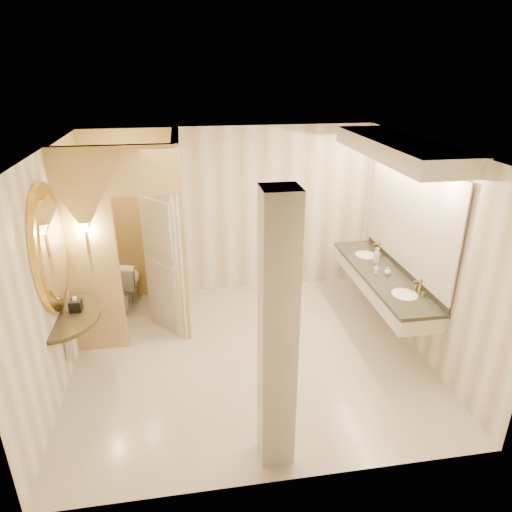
{
  "coord_description": "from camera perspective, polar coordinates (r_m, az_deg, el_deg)",
  "views": [
    {
      "loc": [
        -0.71,
        -4.99,
        3.58
      ],
      "look_at": [
        0.12,
        0.2,
        1.33
      ],
      "focal_mm": 32.0,
      "sensor_mm": 36.0,
      "label": 1
    }
  ],
  "objects": [
    {
      "name": "floor",
      "position": [
        6.18,
        -0.8,
        -12.25
      ],
      "size": [
        4.5,
        4.5,
        0.0
      ],
      "primitive_type": "plane",
      "color": "beige",
      "rests_on": "ground"
    },
    {
      "name": "ceiling",
      "position": [
        5.12,
        -0.97,
        13.23
      ],
      "size": [
        4.5,
        4.5,
        0.0
      ],
      "primitive_type": "plane",
      "rotation": [
        3.14,
        0.0,
        0.0
      ],
      "color": "white",
      "rests_on": "wall_back"
    },
    {
      "name": "wall_back",
      "position": [
        7.37,
        -3.13,
        5.48
      ],
      "size": [
        4.5,
        0.02,
        2.7
      ],
      "primitive_type": "cube",
      "color": "white",
      "rests_on": "floor"
    },
    {
      "name": "wall_front",
      "position": [
        3.8,
        3.59,
        -12.85
      ],
      "size": [
        4.5,
        0.02,
        2.7
      ],
      "primitive_type": "cube",
      "color": "white",
      "rests_on": "floor"
    },
    {
      "name": "wall_left",
      "position": [
        5.68,
        -23.98,
        -2.11
      ],
      "size": [
        0.02,
        4.0,
        2.7
      ],
      "primitive_type": "cube",
      "color": "white",
      "rests_on": "floor"
    },
    {
      "name": "wall_right",
      "position": [
        6.22,
        20.1,
        0.64
      ],
      "size": [
        0.02,
        4.0,
        2.7
      ],
      "primitive_type": "cube",
      "color": "white",
      "rests_on": "floor"
    },
    {
      "name": "toilet_closet",
      "position": [
        6.36,
        -12.33,
        2.39
      ],
      "size": [
        1.5,
        1.55,
        2.7
      ],
      "color": "tan",
      "rests_on": "floor"
    },
    {
      "name": "wall_sconce",
      "position": [
        5.86,
        -20.56,
        3.22
      ],
      "size": [
        0.14,
        0.14,
        0.42
      ],
      "color": "#B7903A",
      "rests_on": "toilet_closet"
    },
    {
      "name": "vanity",
      "position": [
        6.34,
        16.61,
        4.2
      ],
      "size": [
        0.75,
        2.59,
        2.09
      ],
      "color": "beige",
      "rests_on": "floor"
    },
    {
      "name": "console_shelf",
      "position": [
        5.59,
        -23.83,
        -2.49
      ],
      "size": [
        1.12,
        1.12,
        2.01
      ],
      "color": "black",
      "rests_on": "floor"
    },
    {
      "name": "pillar",
      "position": [
        4.07,
        2.71,
        -10.08
      ],
      "size": [
        0.31,
        0.31,
        2.7
      ],
      "primitive_type": "cube",
      "color": "beige",
      "rests_on": "floor"
    },
    {
      "name": "tissue_box",
      "position": [
        5.78,
        -21.61,
        -5.78
      ],
      "size": [
        0.14,
        0.14,
        0.14
      ],
      "primitive_type": "cube",
      "rotation": [
        0.0,
        0.0,
        -0.03
      ],
      "color": "black",
      "rests_on": "console_shelf"
    },
    {
      "name": "toilet",
      "position": [
        7.42,
        -16.01,
        -3.2
      ],
      "size": [
        0.53,
        0.83,
        0.81
      ],
      "primitive_type": "imported",
      "rotation": [
        0.0,
        0.0,
        3.04
      ],
      "color": "white",
      "rests_on": "floor"
    },
    {
      "name": "soap_bottle_a",
      "position": [
        6.51,
        14.79,
        -1.6
      ],
      "size": [
        0.08,
        0.08,
        0.13
      ],
      "primitive_type": "imported",
      "rotation": [
        0.0,
        0.0,
        -0.39
      ],
      "color": "beige",
      "rests_on": "vanity"
    },
    {
      "name": "soap_bottle_b",
      "position": [
        6.52,
        16.13,
        -1.8
      ],
      "size": [
        0.1,
        0.1,
        0.12
      ],
      "primitive_type": "imported",
      "rotation": [
        0.0,
        0.0,
        0.14
      ],
      "color": "silver",
      "rests_on": "vanity"
    },
    {
      "name": "soap_bottle_c",
      "position": [
        6.84,
        14.83,
        0.08
      ],
      "size": [
        0.12,
        0.12,
        0.24
      ],
      "primitive_type": "imported",
      "rotation": [
        0.0,
        0.0,
        0.41
      ],
      "color": "#C6B28C",
      "rests_on": "vanity"
    }
  ]
}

